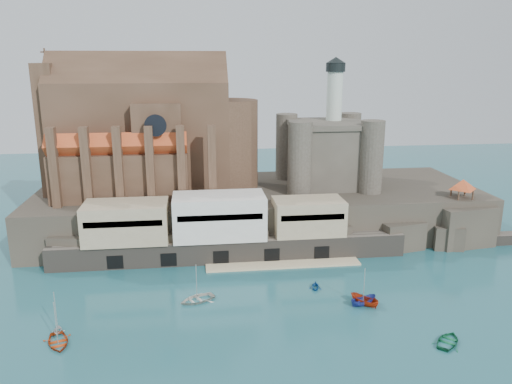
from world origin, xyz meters
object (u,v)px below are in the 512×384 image
Objects in this scene: church at (150,136)px; pavilion at (463,186)px; castle_keep at (327,150)px; boat_0 at (58,344)px; boat_2 at (363,305)px.

pavilion is (66.13, -15.85, -9.40)m from church.
boat_0 is (-50.33, -46.71, -18.31)m from castle_keep.
boat_2 is (36.15, -41.57, -22.13)m from church.
church is 40.39m from castle_keep.
pavilion is at bearing -66.26° from boat_2.
church reaches higher than castle_keep.
pavilion is 41.50m from boat_2.
boat_0 is (-76.26, -31.63, -12.73)m from pavilion.
church reaches higher than pavilion.
castle_keep is at bearing 23.82° from boat_0.
church is 8.23× the size of boat_0.
pavilion is at bearing -30.18° from castle_keep.
boat_0 is at bearing -137.14° from castle_keep.
castle_keep is 44.90m from boat_2.
church reaches higher than boat_2.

